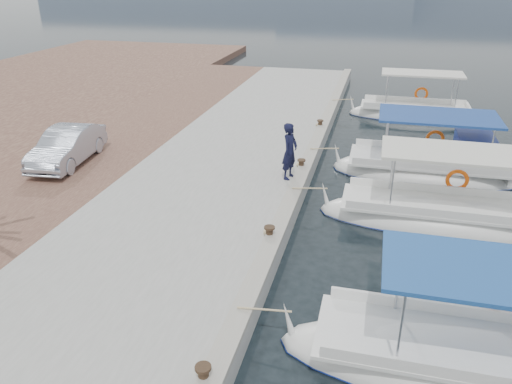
{
  "coord_description": "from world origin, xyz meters",
  "views": [
    {
      "loc": [
        2.02,
        -9.39,
        6.8
      ],
      "look_at": [
        -1.0,
        2.69,
        1.2
      ],
      "focal_mm": 35.0,
      "sensor_mm": 36.0,
      "label": 1
    }
  ],
  "objects_px": {
    "fishing_caique_c": "(445,220)",
    "fishing_caique_e": "(414,115)",
    "fishing_caique_b": "(492,371)",
    "fishing_caique_d": "(429,170)",
    "fisherman": "(290,151)",
    "parked_car": "(67,146)"
  },
  "relations": [
    {
      "from": "fishing_caique_c",
      "to": "fishing_caique_e",
      "type": "height_order",
      "value": "same"
    },
    {
      "from": "fishing_caique_d",
      "to": "parked_car",
      "type": "height_order",
      "value": "fishing_caique_d"
    },
    {
      "from": "fishing_caique_b",
      "to": "parked_car",
      "type": "height_order",
      "value": "fishing_caique_b"
    },
    {
      "from": "fishing_caique_b",
      "to": "fishing_caique_e",
      "type": "distance_m",
      "value": 17.61
    },
    {
      "from": "fishing_caique_b",
      "to": "fishing_caique_d",
      "type": "distance_m",
      "value": 9.85
    },
    {
      "from": "fishing_caique_d",
      "to": "fishing_caique_e",
      "type": "height_order",
      "value": "same"
    },
    {
      "from": "parked_car",
      "to": "fishing_caique_e",
      "type": "bearing_deg",
      "value": 35.8
    },
    {
      "from": "fishing_caique_c",
      "to": "fishing_caique_b",
      "type": "bearing_deg",
      "value": -87.53
    },
    {
      "from": "parked_car",
      "to": "fisherman",
      "type": "bearing_deg",
      "value": -2.29
    },
    {
      "from": "fishing_caique_c",
      "to": "fisherman",
      "type": "distance_m",
      "value": 5.14
    },
    {
      "from": "fishing_caique_b",
      "to": "fishing_caique_e",
      "type": "relative_size",
      "value": 1.23
    },
    {
      "from": "fishing_caique_b",
      "to": "fishing_caique_d",
      "type": "relative_size",
      "value": 1.19
    },
    {
      "from": "fishing_caique_c",
      "to": "parked_car",
      "type": "bearing_deg",
      "value": 177.17
    },
    {
      "from": "parked_car",
      "to": "fishing_caique_b",
      "type": "bearing_deg",
      "value": -33.46
    },
    {
      "from": "fishing_caique_d",
      "to": "parked_car",
      "type": "bearing_deg",
      "value": -165.81
    },
    {
      "from": "fishing_caique_b",
      "to": "fishing_caique_c",
      "type": "xyz_separation_m",
      "value": [
        -0.26,
        6.07,
        0.0
      ]
    },
    {
      "from": "fishing_caique_b",
      "to": "fishing_caique_c",
      "type": "relative_size",
      "value": 1.07
    },
    {
      "from": "fishing_caique_b",
      "to": "fishing_caique_d",
      "type": "height_order",
      "value": "same"
    },
    {
      "from": "fisherman",
      "to": "parked_car",
      "type": "bearing_deg",
      "value": 110.47
    },
    {
      "from": "fishing_caique_b",
      "to": "parked_car",
      "type": "bearing_deg",
      "value": 152.58
    },
    {
      "from": "fishing_caique_e",
      "to": "fishing_caique_b",
      "type": "bearing_deg",
      "value": -87.61
    },
    {
      "from": "fishing_caique_c",
      "to": "fisherman",
      "type": "bearing_deg",
      "value": 166.78
    }
  ]
}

